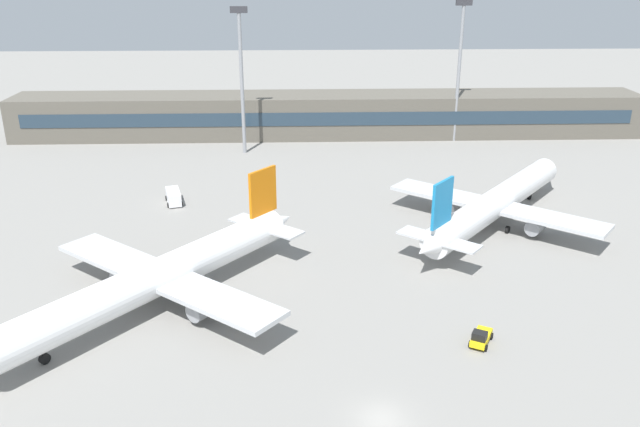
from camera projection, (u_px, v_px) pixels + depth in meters
name	position (u px, v px, depth m)	size (l,w,h in m)	color
ground_plane	(347.00, 233.00, 91.98)	(400.00, 400.00, 0.00)	gray
terminal_building	(328.00, 115.00, 141.75)	(135.07, 12.13, 9.00)	#5B564C
airplane_near	(153.00, 280.00, 70.85)	(33.10, 38.37, 11.58)	white
airplane_mid	(498.00, 201.00, 94.02)	(32.63, 37.27, 11.32)	silver
baggage_tug_yellow	(481.00, 337.00, 65.07)	(3.07, 3.88, 1.75)	yellow
service_van_white	(174.00, 197.00, 102.79)	(3.34, 5.54, 2.08)	white
floodlight_tower_west	(241.00, 72.00, 124.34)	(3.20, 0.80, 28.06)	gray
floodlight_tower_east	(460.00, 62.00, 132.95)	(3.20, 0.80, 28.79)	gray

